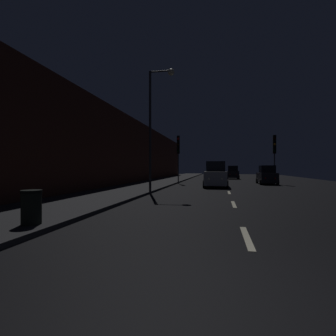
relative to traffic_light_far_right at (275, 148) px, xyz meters
The scene contains 11 objects.
ground 6.15m from the traffic_light_far_right, behind, with size 26.82×84.00×0.02m, color black.
sidewalk_left 12.64m from the traffic_light_far_right, behind, with size 4.40×84.00×0.15m, color #28282B.
building_facade_left 15.22m from the traffic_light_far_right, 165.18° to the right, with size 0.80×63.00×6.87m, color #472319.
lane_centerline 9.08m from the traffic_light_far_right, 126.23° to the right, with size 0.16×31.08×0.01m.
traffic_light_far_right is the anchor object (origin of this frame).
traffic_light_far_left 9.87m from the traffic_light_far_right, behind, with size 0.35×0.48×5.06m.
streetlamp_overhead 15.30m from the traffic_light_far_right, 129.08° to the right, with size 1.70×0.44×8.09m.
trash_bin_curbside 24.78m from the traffic_light_far_right, 115.47° to the right, with size 0.55×0.55×0.93m.
car_approaching_headlights 8.25m from the traffic_light_far_right, 138.56° to the right, with size 2.05×4.44×2.24m.
car_distant_taillights 12.71m from the traffic_light_far_right, 106.86° to the left, with size 1.81×3.93×1.98m.
car_parked_right_far 2.92m from the traffic_light_far_right, 156.62° to the right, with size 1.76×3.81×1.92m.
Camera 1 is at (-0.65, -3.59, 1.69)m, focal length 28.08 mm.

